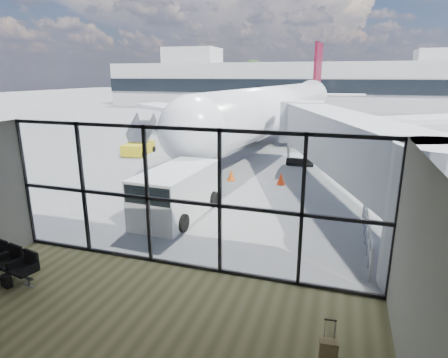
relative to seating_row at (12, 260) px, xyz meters
The scene contains 21 objects.
ground 42.39m from the seating_row, 83.61° to the left, with size 220.00×220.00×0.00m, color slate.
lounge_shell 5.82m from the seating_row, 29.54° to the right, with size 12.02×8.01×4.51m.
glass_curtain_wall 5.45m from the seating_row, 24.23° to the left, with size 12.10×0.12×4.50m.
jet_bridge 13.50m from the seating_row, 43.71° to the left, with size 8.00×16.50×4.33m.
apron_railing 11.76m from the seating_row, 28.59° to the left, with size 0.06×5.46×1.11m.
far_terminal 64.33m from the seating_row, 86.31° to the left, with size 80.00×12.20×11.00m.
tree_0 84.46m from the seating_row, 118.52° to the left, with size 4.95×4.95×7.12m.
tree_1 81.80m from the seating_row, 114.82° to the left, with size 5.61×5.61×8.07m.
tree_2 79.52m from the seating_row, 110.88° to the left, with size 6.27×6.27×9.03m.
tree_3 77.51m from the seating_row, 106.73° to the left, with size 4.95×4.95×7.12m.
tree_4 76.04m from the seating_row, 102.39° to the left, with size 5.61×5.61×8.07m.
tree_5 75.02m from the seating_row, 97.89° to the left, with size 6.27×6.27×9.03m.
seating_row is the anchor object (origin of this frame).
backpack 0.73m from the seating_row, 60.75° to the right, with size 0.33×0.32×0.43m.
suitcase 9.35m from the seating_row, ahead, with size 0.40×0.31×1.03m.
airliner 27.66m from the seating_row, 82.57° to the left, with size 33.13×38.52×9.94m.
service_van 6.69m from the seating_row, 67.21° to the left, with size 2.53×4.87×2.07m.
belt_loader 23.29m from the seating_row, 88.48° to the left, with size 1.68×3.73×1.67m.
mobile_stairs 18.33m from the seating_row, 108.33° to the left, with size 2.10×3.56×2.39m.
traffic_cone_a 12.77m from the seating_row, 75.36° to the left, with size 0.45×0.45×0.64m.
traffic_cone_b 13.82m from the seating_row, 63.71° to the left, with size 0.48×0.48×0.68m.
Camera 1 is at (4.50, -9.91, 5.94)m, focal length 30.00 mm.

